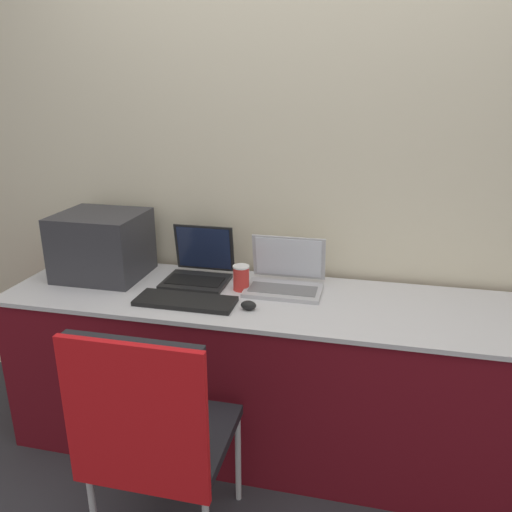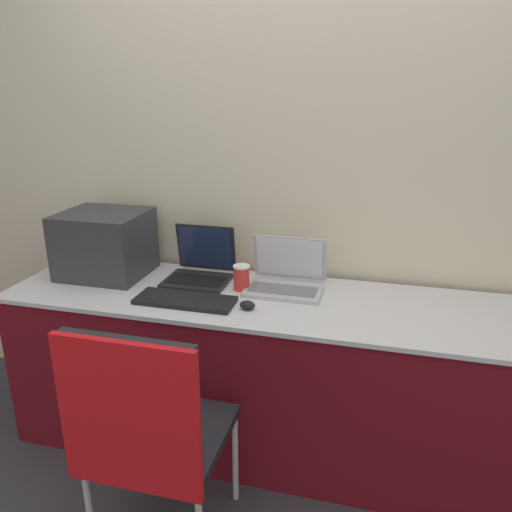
% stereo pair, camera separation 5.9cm
% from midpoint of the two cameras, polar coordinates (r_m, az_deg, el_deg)
% --- Properties ---
extents(ground_plane, '(14.00, 14.00, 0.00)m').
position_cam_midpoint_polar(ground_plane, '(2.37, 0.61, -25.14)').
color(ground_plane, '#333338').
extents(wall_back, '(8.00, 0.05, 2.60)m').
position_cam_midpoint_polar(wall_back, '(2.40, 4.25, 10.41)').
color(wall_back, beige).
rests_on(wall_back, ground_plane).
extents(table, '(2.51, 0.63, 0.76)m').
position_cam_midpoint_polar(table, '(2.37, 2.27, -13.44)').
color(table, maroon).
rests_on(table, ground_plane).
extents(printer, '(0.40, 0.36, 0.31)m').
position_cam_midpoint_polar(printer, '(2.53, -17.87, 1.46)').
color(printer, '#333338').
rests_on(printer, table).
extents(laptop_left, '(0.30, 0.28, 0.25)m').
position_cam_midpoint_polar(laptop_left, '(2.41, -7.25, -1.48)').
color(laptop_left, black).
rests_on(laptop_left, table).
extents(laptop_right, '(0.34, 0.27, 0.23)m').
position_cam_midpoint_polar(laptop_right, '(2.29, 2.62, -2.51)').
color(laptop_right, '#B7B7BC').
rests_on(laptop_right, table).
extents(external_keyboard, '(0.43, 0.16, 0.02)m').
position_cam_midpoint_polar(external_keyboard, '(2.17, -8.84, -5.13)').
color(external_keyboard, black).
rests_on(external_keyboard, table).
extents(coffee_cup, '(0.08, 0.08, 0.12)m').
position_cam_midpoint_polar(coffee_cup, '(2.27, -2.46, -2.50)').
color(coffee_cup, red).
rests_on(coffee_cup, table).
extents(mouse, '(0.07, 0.05, 0.04)m').
position_cam_midpoint_polar(mouse, '(2.09, -1.69, -5.66)').
color(mouse, black).
rests_on(mouse, table).
extents(chair, '(0.47, 0.47, 0.94)m').
position_cam_midpoint_polar(chair, '(1.79, -12.90, -18.55)').
color(chair, black).
rests_on(chair, ground_plane).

